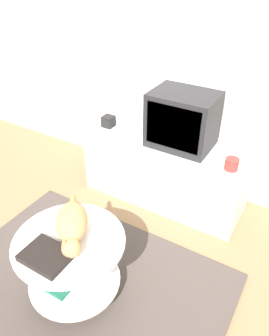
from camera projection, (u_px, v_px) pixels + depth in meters
name	position (u px, v px, depth m)	size (l,w,h in m)	color
ground_plane	(81.00, 292.00, 2.13)	(12.00, 12.00, 0.00)	#93704C
wall_back	(191.00, 37.00, 2.47)	(8.00, 0.05, 2.60)	silver
rug	(81.00, 291.00, 2.13)	(1.80, 1.35, 0.02)	#4C423D
tv_stand	(166.00, 169.00, 2.80)	(1.35, 0.50, 0.57)	silver
tv	(183.00, 120.00, 2.46)	(0.48, 0.36, 0.42)	#232326
speaker	(108.00, 121.00, 2.81)	(0.09, 0.09, 0.09)	black
mug	(232.00, 164.00, 2.27)	(0.10, 0.10, 0.09)	#99332D
coffee_table	(72.00, 261.00, 1.96)	(0.65, 0.65, 0.46)	#B2B2B7
dvd_box	(46.00, 256.00, 1.74)	(0.25, 0.20, 0.04)	black
cat	(72.00, 224.00, 1.88)	(0.38, 0.45, 0.13)	tan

